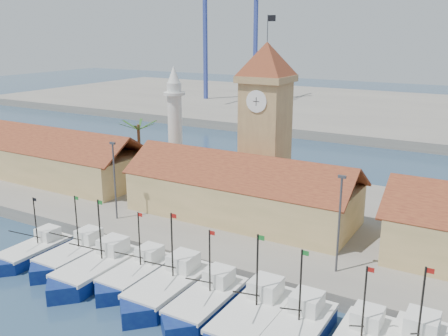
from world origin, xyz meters
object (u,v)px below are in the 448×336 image
Objects in this scene: boat_0 at (32,253)px; clock_tower at (265,120)px; boat_5 at (204,305)px; minaret at (175,124)px.

clock_tower is at bearing 59.16° from boat_0.
boat_5 is at bearing 1.00° from boat_0.
boat_5 is (20.47, 0.36, 0.07)m from boat_0.
minaret reaches higher than boat_5.
boat_5 is at bearing -50.64° from minaret.
minaret is at bearing 172.39° from clock_tower.
minaret is (-0.63, 26.08, 9.03)m from boat_0.
clock_tower is 1.39× the size of minaret.
boat_0 is 0.55× the size of minaret.
boat_5 is 0.60× the size of minaret.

